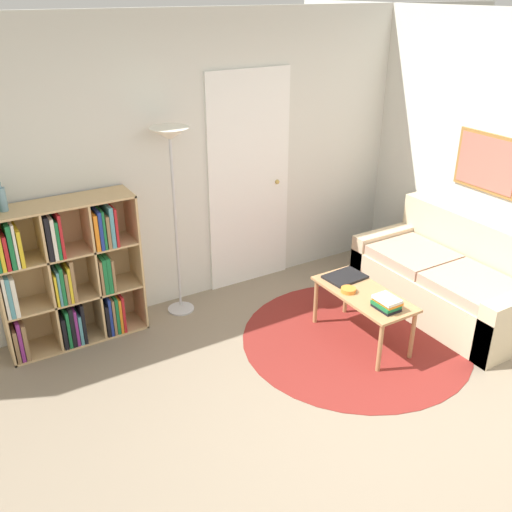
{
  "coord_description": "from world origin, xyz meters",
  "views": [
    {
      "loc": [
        -2.15,
        -2.09,
        2.76
      ],
      "look_at": [
        -0.09,
        1.34,
        0.85
      ],
      "focal_mm": 40.0,
      "sensor_mm": 36.0,
      "label": 1
    }
  ],
  "objects_px": {
    "laptop": "(345,277)",
    "bottle_middle": "(2,199)",
    "floor_lamp": "(171,155)",
    "coffee_table": "(363,299)",
    "bookshelf": "(66,276)",
    "bowl": "(348,290)",
    "couch": "(450,282)"
  },
  "relations": [
    {
      "from": "laptop",
      "to": "bottle_middle",
      "type": "height_order",
      "value": "bottle_middle"
    },
    {
      "from": "floor_lamp",
      "to": "coffee_table",
      "type": "relative_size",
      "value": 1.87
    },
    {
      "from": "bookshelf",
      "to": "coffee_table",
      "type": "distance_m",
      "value": 2.45
    },
    {
      "from": "coffee_table",
      "to": "bottle_middle",
      "type": "bearing_deg",
      "value": 152.28
    },
    {
      "from": "floor_lamp",
      "to": "bowl",
      "type": "xyz_separation_m",
      "value": [
        1.01,
        -1.17,
        -1.01
      ]
    },
    {
      "from": "floor_lamp",
      "to": "laptop",
      "type": "distance_m",
      "value": 1.81
    },
    {
      "from": "laptop",
      "to": "bookshelf",
      "type": "bearing_deg",
      "value": 155.19
    },
    {
      "from": "floor_lamp",
      "to": "couch",
      "type": "relative_size",
      "value": 1.02
    },
    {
      "from": "laptop",
      "to": "bowl",
      "type": "distance_m",
      "value": 0.25
    },
    {
      "from": "floor_lamp",
      "to": "bookshelf",
      "type": "bearing_deg",
      "value": 178.92
    },
    {
      "from": "bookshelf",
      "to": "coffee_table",
      "type": "bearing_deg",
      "value": -31.17
    },
    {
      "from": "couch",
      "to": "laptop",
      "type": "xyz_separation_m",
      "value": [
        -1.0,
        0.3,
        0.19
      ]
    },
    {
      "from": "floor_lamp",
      "to": "coffee_table",
      "type": "xyz_separation_m",
      "value": [
        1.12,
        -1.25,
        -1.09
      ]
    },
    {
      "from": "bookshelf",
      "to": "bottle_middle",
      "type": "relative_size",
      "value": 5.57
    },
    {
      "from": "floor_lamp",
      "to": "coffee_table",
      "type": "height_order",
      "value": "floor_lamp"
    },
    {
      "from": "bookshelf",
      "to": "floor_lamp",
      "type": "xyz_separation_m",
      "value": [
        0.98,
        -0.02,
        0.87
      ]
    },
    {
      "from": "bowl",
      "to": "couch",
      "type": "bearing_deg",
      "value": -4.68
    },
    {
      "from": "bottle_middle",
      "to": "couch",
      "type": "bearing_deg",
      "value": -20.56
    },
    {
      "from": "floor_lamp",
      "to": "bowl",
      "type": "bearing_deg",
      "value": -49.25
    },
    {
      "from": "bookshelf",
      "to": "couch",
      "type": "bearing_deg",
      "value": -22.34
    },
    {
      "from": "bookshelf",
      "to": "bowl",
      "type": "bearing_deg",
      "value": -30.95
    },
    {
      "from": "bowl",
      "to": "bottle_middle",
      "type": "bearing_deg",
      "value": 152.64
    },
    {
      "from": "floor_lamp",
      "to": "bowl",
      "type": "relative_size",
      "value": 13.63
    },
    {
      "from": "laptop",
      "to": "bowl",
      "type": "relative_size",
      "value": 2.84
    },
    {
      "from": "coffee_table",
      "to": "laptop",
      "type": "relative_size",
      "value": 2.57
    },
    {
      "from": "bookshelf",
      "to": "coffee_table",
      "type": "relative_size",
      "value": 1.35
    },
    {
      "from": "laptop",
      "to": "bottle_middle",
      "type": "relative_size",
      "value": 1.6
    },
    {
      "from": "bottle_middle",
      "to": "bowl",
      "type": "bearing_deg",
      "value": -27.36
    },
    {
      "from": "couch",
      "to": "coffee_table",
      "type": "xyz_separation_m",
      "value": [
        -1.03,
        0.02,
        0.12
      ]
    },
    {
      "from": "coffee_table",
      "to": "bowl",
      "type": "distance_m",
      "value": 0.15
    },
    {
      "from": "laptop",
      "to": "floor_lamp",
      "type": "bearing_deg",
      "value": 139.97
    },
    {
      "from": "floor_lamp",
      "to": "coffee_table",
      "type": "distance_m",
      "value": 1.99
    }
  ]
}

